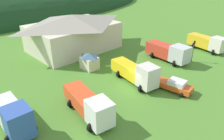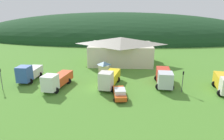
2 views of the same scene
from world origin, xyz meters
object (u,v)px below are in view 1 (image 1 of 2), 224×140
at_px(depot_building, 73,32).
at_px(service_pickup_orange, 173,85).
at_px(flatbed_truck_yellow, 136,72).
at_px(traffic_light_east, 193,49).
at_px(traffic_cone_near_pickup, 153,85).
at_px(play_shed_cream, 89,61).
at_px(heavy_rig_white, 89,104).
at_px(box_truck_blue, 13,116).
at_px(tow_truck_silver, 169,51).
at_px(heavy_rig_striped, 207,42).

height_order(depot_building, service_pickup_orange, depot_building).
distance_m(depot_building, flatbed_truck_yellow, 17.89).
xyz_separation_m(traffic_light_east, traffic_cone_near_pickup, (-11.53, -0.28, -2.36)).
relative_size(play_shed_cream, heavy_rig_white, 0.33).
bearing_deg(service_pickup_orange, traffic_cone_near_pickup, -170.39).
xyz_separation_m(play_shed_cream, box_truck_blue, (-14.44, -6.16, 0.34)).
bearing_deg(heavy_rig_white, traffic_light_east, 99.05).
height_order(tow_truck_silver, heavy_rig_striped, tow_truck_silver).
bearing_deg(play_shed_cream, traffic_light_east, -34.74).
relative_size(box_truck_blue, flatbed_truck_yellow, 0.83).
relative_size(heavy_rig_white, traffic_light_east, 2.21).
bearing_deg(heavy_rig_white, tow_truck_silver, 107.95).
bearing_deg(depot_building, box_truck_blue, -139.08).
distance_m(play_shed_cream, tow_truck_silver, 13.94).
xyz_separation_m(heavy_rig_white, heavy_rig_striped, (29.62, 0.27, 0.10)).
bearing_deg(box_truck_blue, traffic_light_east, 84.85).
bearing_deg(traffic_light_east, heavy_rig_striped, 5.64).
relative_size(heavy_rig_striped, traffic_cone_near_pickup, 13.76).
bearing_deg(traffic_cone_near_pickup, heavy_rig_white, 176.09).
height_order(play_shed_cream, heavy_rig_striped, heavy_rig_striped).
height_order(depot_building, flatbed_truck_yellow, depot_building).
distance_m(heavy_rig_white, traffic_cone_near_pickup, 10.88).
relative_size(flatbed_truck_yellow, traffic_light_east, 2.25).
bearing_deg(tow_truck_silver, box_truck_blue, -87.11).
xyz_separation_m(depot_building, flatbed_truck_yellow, (-1.69, -17.72, -1.87)).
distance_m(depot_building, tow_truck_silver, 18.59).
relative_size(traffic_light_east, traffic_cone_near_pickup, 6.82).
bearing_deg(box_truck_blue, traffic_cone_near_pickup, 78.98).
bearing_deg(heavy_rig_white, play_shed_cream, 151.91).
bearing_deg(tow_truck_silver, traffic_light_east, 44.19).
bearing_deg(heavy_rig_striped, traffic_light_east, -73.55).
relative_size(flatbed_truck_yellow, heavy_rig_striped, 1.11).
height_order(tow_truck_silver, service_pickup_orange, tow_truck_silver).
xyz_separation_m(service_pickup_orange, traffic_cone_near_pickup, (-0.80, 2.64, -0.83)).
relative_size(heavy_rig_white, tow_truck_silver, 1.03).
height_order(traffic_light_east, traffic_cone_near_pickup, traffic_light_east).
bearing_deg(tow_truck_silver, heavy_rig_striped, 81.11).
bearing_deg(heavy_rig_white, traffic_cone_near_pickup, 96.30).
xyz_separation_m(play_shed_cream, service_pickup_orange, (3.89, -13.06, -0.56)).
height_order(heavy_rig_white, heavy_rig_striped, heavy_rig_white).
bearing_deg(flatbed_truck_yellow, heavy_rig_white, -71.57).
distance_m(box_truck_blue, heavy_rig_striped, 36.55).
height_order(depot_building, traffic_cone_near_pickup, depot_building).
distance_m(tow_truck_silver, traffic_light_east, 4.10).
distance_m(depot_building, service_pickup_orange, 22.63).
distance_m(depot_building, heavy_rig_white, 22.21).
height_order(play_shed_cream, tow_truck_silver, tow_truck_silver).
bearing_deg(traffic_cone_near_pickup, box_truck_blue, 166.32).
height_order(heavy_rig_white, service_pickup_orange, heavy_rig_white).
distance_m(box_truck_blue, heavy_rig_white, 7.66).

